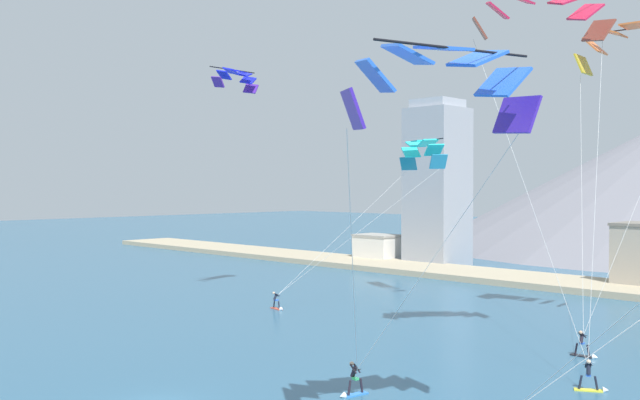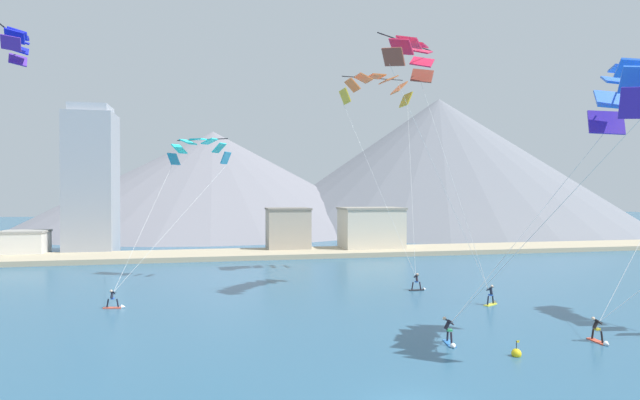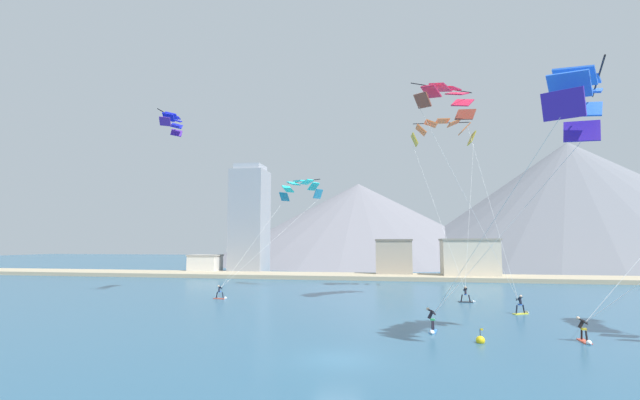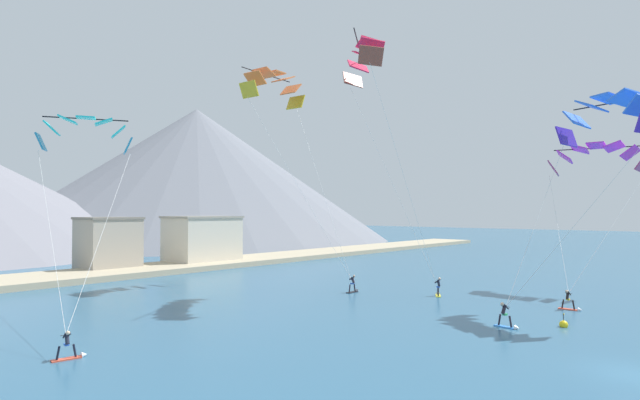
{
  "view_description": "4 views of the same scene",
  "coord_description": "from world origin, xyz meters",
  "px_view_note": "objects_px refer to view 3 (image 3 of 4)",
  "views": [
    {
      "loc": [
        30.31,
        -19.02,
        10.85
      ],
      "look_at": [
        0.38,
        11.05,
        10.04
      ],
      "focal_mm": 40.0,
      "sensor_mm": 36.0,
      "label": 1
    },
    {
      "loc": [
        -8.28,
        -20.04,
        9.27
      ],
      "look_at": [
        -0.5,
        18.06,
        8.78
      ],
      "focal_mm": 28.0,
      "sensor_mm": 36.0,
      "label": 2
    },
    {
      "loc": [
        3.39,
        -23.67,
        6.26
      ],
      "look_at": [
        -3.12,
        11.75,
        9.92
      ],
      "focal_mm": 24.0,
      "sensor_mm": 36.0,
      "label": 3
    },
    {
      "loc": [
        -27.59,
        -4.46,
        7.71
      ],
      "look_at": [
        -1.12,
        18.83,
        8.54
      ],
      "focal_mm": 28.0,
      "sensor_mm": 36.0,
      "label": 4
    }
  ],
  "objects_px": {
    "kitesurfer_near_trail": "(522,308)",
    "kitesurfer_mid_center": "(432,324)",
    "parafoil_kite_near_trail": "(447,98)",
    "parafoil_kite_distant_high_outer": "(173,121)",
    "parafoil_kite_far_left": "(300,188)",
    "race_marker_buoy": "(480,340)",
    "parafoil_kite_mid_center": "(577,98)",
    "kitesurfer_near_lead": "(585,335)",
    "parafoil_kite_far_right": "(443,130)",
    "kitesurfer_far_left": "(221,295)",
    "kitesurfer_far_right": "(468,297)"
  },
  "relations": [
    {
      "from": "kitesurfer_near_trail",
      "to": "kitesurfer_mid_center",
      "type": "height_order",
      "value": "kitesurfer_near_trail"
    },
    {
      "from": "kitesurfer_far_left",
      "to": "parafoil_kite_mid_center",
      "type": "height_order",
      "value": "parafoil_kite_mid_center"
    },
    {
      "from": "parafoil_kite_far_left",
      "to": "kitesurfer_near_trail",
      "type": "bearing_deg",
      "value": -35.91
    },
    {
      "from": "parafoil_kite_mid_center",
      "to": "kitesurfer_far_right",
      "type": "bearing_deg",
      "value": 99.89
    },
    {
      "from": "parafoil_kite_mid_center",
      "to": "parafoil_kite_distant_high_outer",
      "type": "xyz_separation_m",
      "value": [
        -38.26,
        20.33,
        6.4
      ]
    },
    {
      "from": "parafoil_kite_far_left",
      "to": "race_marker_buoy",
      "type": "height_order",
      "value": "parafoil_kite_far_left"
    },
    {
      "from": "kitesurfer_near_lead",
      "to": "kitesurfer_near_trail",
      "type": "bearing_deg",
      "value": 94.05
    },
    {
      "from": "kitesurfer_far_right",
      "to": "parafoil_kite_far_right",
      "type": "height_order",
      "value": "parafoil_kite_far_right"
    },
    {
      "from": "race_marker_buoy",
      "to": "kitesurfer_far_right",
      "type": "bearing_deg",
      "value": 83.66
    },
    {
      "from": "parafoil_kite_far_right",
      "to": "kitesurfer_mid_center",
      "type": "bearing_deg",
      "value": -98.33
    },
    {
      "from": "parafoil_kite_near_trail",
      "to": "parafoil_kite_mid_center",
      "type": "bearing_deg",
      "value": -73.61
    },
    {
      "from": "kitesurfer_mid_center",
      "to": "parafoil_kite_distant_high_outer",
      "type": "bearing_deg",
      "value": 151.68
    },
    {
      "from": "kitesurfer_near_lead",
      "to": "kitesurfer_far_right",
      "type": "distance_m",
      "value": 18.6
    },
    {
      "from": "race_marker_buoy",
      "to": "parafoil_kite_far_left",
      "type": "bearing_deg",
      "value": 121.93
    },
    {
      "from": "kitesurfer_near_trail",
      "to": "parafoil_kite_distant_high_outer",
      "type": "bearing_deg",
      "value": 170.46
    },
    {
      "from": "kitesurfer_mid_center",
      "to": "parafoil_kite_near_trail",
      "type": "height_order",
      "value": "parafoil_kite_near_trail"
    },
    {
      "from": "kitesurfer_near_lead",
      "to": "kitesurfer_mid_center",
      "type": "bearing_deg",
      "value": 170.91
    },
    {
      "from": "kitesurfer_near_trail",
      "to": "parafoil_kite_far_left",
      "type": "relative_size",
      "value": 0.12
    },
    {
      "from": "race_marker_buoy",
      "to": "parafoil_kite_far_right",
      "type": "bearing_deg",
      "value": 87.77
    },
    {
      "from": "kitesurfer_near_trail",
      "to": "kitesurfer_mid_center",
      "type": "relative_size",
      "value": 1.0
    },
    {
      "from": "kitesurfer_near_lead",
      "to": "parafoil_kite_mid_center",
      "type": "distance_m",
      "value": 14.84
    },
    {
      "from": "kitesurfer_near_lead",
      "to": "race_marker_buoy",
      "type": "xyz_separation_m",
      "value": [
        -6.52,
        -1.24,
        -0.32
      ]
    },
    {
      "from": "kitesurfer_near_lead",
      "to": "parafoil_kite_far_left",
      "type": "height_order",
      "value": "parafoil_kite_far_left"
    },
    {
      "from": "kitesurfer_near_trail",
      "to": "parafoil_kite_far_right",
      "type": "distance_m",
      "value": 27.52
    },
    {
      "from": "kitesurfer_near_trail",
      "to": "parafoil_kite_distant_high_outer",
      "type": "distance_m",
      "value": 44.01
    },
    {
      "from": "parafoil_kite_far_left",
      "to": "race_marker_buoy",
      "type": "xyz_separation_m",
      "value": [
        18.7,
        -30.0,
        -14.01
      ]
    },
    {
      "from": "kitesurfer_mid_center",
      "to": "kitesurfer_far_left",
      "type": "relative_size",
      "value": 1.0
    },
    {
      "from": "kitesurfer_near_lead",
      "to": "parafoil_kite_mid_center",
      "type": "xyz_separation_m",
      "value": [
        -0.73,
        -2.84,
        14.55
      ]
    },
    {
      "from": "kitesurfer_near_lead",
      "to": "kitesurfer_mid_center",
      "type": "relative_size",
      "value": 0.98
    },
    {
      "from": "kitesurfer_near_lead",
      "to": "kitesurfer_far_right",
      "type": "xyz_separation_m",
      "value": [
        -4.37,
        18.08,
        0.07
      ]
    },
    {
      "from": "kitesurfer_near_trail",
      "to": "parafoil_kite_far_left",
      "type": "distance_m",
      "value": 33.11
    },
    {
      "from": "kitesurfer_far_right",
      "to": "parafoil_kite_far_left",
      "type": "distance_m",
      "value": 27.1
    },
    {
      "from": "kitesurfer_near_lead",
      "to": "parafoil_kite_far_left",
      "type": "relative_size",
      "value": 0.12
    },
    {
      "from": "kitesurfer_far_left",
      "to": "parafoil_kite_mid_center",
      "type": "distance_m",
      "value": 38.8
    },
    {
      "from": "parafoil_kite_distant_high_outer",
      "to": "race_marker_buoy",
      "type": "bearing_deg",
      "value": -29.98
    },
    {
      "from": "kitesurfer_far_left",
      "to": "kitesurfer_far_right",
      "type": "xyz_separation_m",
      "value": [
        26.98,
        2.08,
        0.09
      ]
    },
    {
      "from": "parafoil_kite_near_trail",
      "to": "parafoil_kite_distant_high_outer",
      "type": "relative_size",
      "value": 3.55
    },
    {
      "from": "parafoil_kite_mid_center",
      "to": "kitesurfer_near_trail",
      "type": "bearing_deg",
      "value": 90.24
    },
    {
      "from": "parafoil_kite_near_trail",
      "to": "parafoil_kite_distant_high_outer",
      "type": "xyz_separation_m",
      "value": [
        -32.87,
        2.03,
        -0.27
      ]
    },
    {
      "from": "kitesurfer_near_trail",
      "to": "parafoil_kite_mid_center",
      "type": "xyz_separation_m",
      "value": [
        0.06,
        -13.91,
        14.49
      ]
    },
    {
      "from": "parafoil_kite_distant_high_outer",
      "to": "race_marker_buoy",
      "type": "distance_m",
      "value": 43.08
    },
    {
      "from": "parafoil_kite_far_right",
      "to": "race_marker_buoy",
      "type": "height_order",
      "value": "parafoil_kite_far_right"
    },
    {
      "from": "kitesurfer_near_lead",
      "to": "kitesurfer_far_left",
      "type": "relative_size",
      "value": 0.98
    },
    {
      "from": "parafoil_kite_near_trail",
      "to": "parafoil_kite_far_right",
      "type": "distance_m",
      "value": 12.77
    },
    {
      "from": "kitesurfer_near_lead",
      "to": "kitesurfer_near_trail",
      "type": "height_order",
      "value": "kitesurfer_near_trail"
    },
    {
      "from": "kitesurfer_near_trail",
      "to": "kitesurfer_far_left",
      "type": "height_order",
      "value": "kitesurfer_near_trail"
    },
    {
      "from": "parafoil_kite_far_right",
      "to": "kitesurfer_near_lead",
      "type": "bearing_deg",
      "value": -79.21
    },
    {
      "from": "parafoil_kite_mid_center",
      "to": "parafoil_kite_distant_high_outer",
      "type": "distance_m",
      "value": 43.79
    },
    {
      "from": "kitesurfer_near_lead",
      "to": "kitesurfer_mid_center",
      "type": "distance_m",
      "value": 9.41
    },
    {
      "from": "kitesurfer_far_right",
      "to": "race_marker_buoy",
      "type": "bearing_deg",
      "value": -96.34
    }
  ]
}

